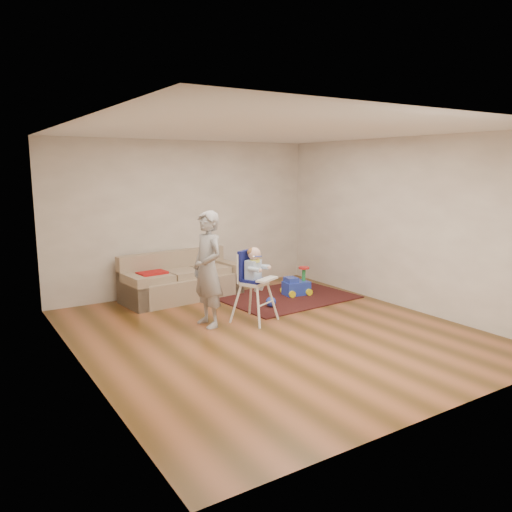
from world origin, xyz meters
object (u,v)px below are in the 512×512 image
high_chair (254,286)px  side_table (154,289)px  adult (208,269)px  sofa (182,276)px  ride_on_toy (296,281)px  toy_ball (271,302)px

high_chair → side_table: bearing=91.2°
high_chair → adult: (-0.66, 0.17, 0.29)m
side_table → high_chair: (0.86, -1.76, 0.31)m
side_table → high_chair: high_chair is taller
high_chair → sofa: bearing=76.5°
ride_on_toy → adult: bearing=-155.0°
sofa → side_table: bearing=174.5°
sofa → ride_on_toy: 1.99m
sofa → high_chair: size_ratio=1.90×
adult → sofa: bearing=165.3°
sofa → toy_ball: size_ratio=12.85×
ride_on_toy → high_chair: (-1.42, -0.86, 0.27)m
side_table → high_chair: 1.98m
sofa → side_table: sofa is taller
sofa → adult: 1.68m
sofa → ride_on_toy: size_ratio=4.30×
high_chair → adult: size_ratio=0.68×
sofa → high_chair: 1.80m
ride_on_toy → high_chair: bearing=-142.1°
toy_ball → adult: 1.48m
side_table → toy_ball: (1.46, -1.31, -0.13)m
toy_ball → adult: adult is taller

